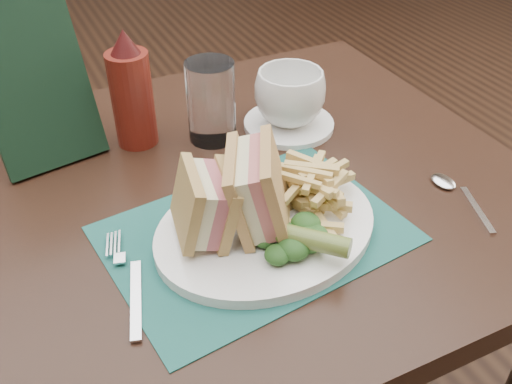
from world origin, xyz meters
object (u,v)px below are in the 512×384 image
placemat (255,234)px  check_presenter (34,84)px  saucer (289,124)px  sandwich_half_b (241,188)px  sandwich_half_a (187,207)px  drinking_glass (211,102)px  ketchup_bottle (131,89)px  table_main (227,348)px  plate (266,228)px  coffee_cup (290,97)px

placemat → check_presenter: 0.39m
saucer → sandwich_half_b: bearing=-130.8°
placemat → sandwich_half_a: 0.11m
drinking_glass → check_presenter: bearing=166.1°
sandwich_half_a → check_presenter: bearing=122.2°
sandwich_half_b → saucer: 0.29m
saucer → placemat: bearing=-127.4°
sandwich_half_b → ketchup_bottle: size_ratio=0.61×
placemat → saucer: saucer is taller
drinking_glass → ketchup_bottle: bearing=159.8°
placemat → sandwich_half_b: sandwich_half_b is taller
sandwich_half_b → saucer: (0.18, 0.21, -0.07)m
check_presenter → sandwich_half_b: bearing=-68.4°
table_main → ketchup_bottle: size_ratio=4.84×
table_main → drinking_glass: size_ratio=6.92×
sandwich_half_b → saucer: sandwich_half_b is taller
saucer → sandwich_half_a: bearing=-140.4°
table_main → check_presenter: size_ratio=3.62×
sandwich_half_b → drinking_glass: same height
sandwich_half_a → sandwich_half_b: (0.07, -0.00, 0.01)m
table_main → drinking_glass: bearing=71.6°
plate → placemat: bearing=149.2°
saucer → drinking_glass: 0.14m
drinking_glass → ketchup_bottle: 0.12m
sandwich_half_b → check_presenter: size_ratio=0.46×
table_main → sandwich_half_a: size_ratio=9.62×
table_main → plate: size_ratio=3.00×
plate → saucer: bearing=45.2°
sandwich_half_a → ketchup_bottle: bearing=97.3°
placemat → plate: (0.01, -0.01, 0.01)m
ketchup_bottle → placemat: bearing=-76.0°
plate → sandwich_half_b: 0.07m
saucer → drinking_glass: size_ratio=1.15×
coffee_cup → table_main: bearing=-149.1°
table_main → sandwich_half_a: (-0.08, -0.11, 0.44)m
saucer → ketchup_bottle: 0.26m
coffee_cup → drinking_glass: (-0.13, 0.02, 0.01)m
sandwich_half_a → coffee_cup: bearing=49.4°
ketchup_bottle → sandwich_half_a: bearing=-92.5°
plate → saucer: size_ratio=2.00×
sandwich_half_a → sandwich_half_b: bearing=6.5°
placemat → ketchup_bottle: 0.31m
ketchup_bottle → drinking_glass: bearing=-20.2°
placemat → drinking_glass: (0.04, 0.24, 0.06)m
ketchup_bottle → check_presenter: check_presenter is taller
drinking_glass → coffee_cup: bearing=-10.5°
placemat → coffee_cup: bearing=52.6°
sandwich_half_a → drinking_glass: bearing=71.5°
placemat → table_main: bearing=89.9°
sandwich_half_b → coffee_cup: 0.28m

